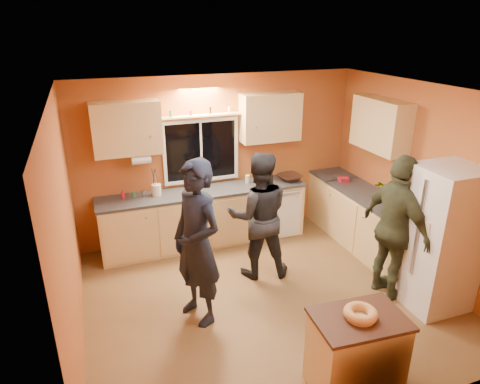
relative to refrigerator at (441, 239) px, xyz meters
name	(u,v)px	position (x,y,z in m)	size (l,w,h in m)	color
ground	(267,297)	(-1.89, 0.80, -0.90)	(4.50, 4.50, 0.00)	brown
room_shell	(266,168)	(-1.77, 1.21, 0.72)	(4.54, 4.04, 2.61)	#B6532E
back_counter	(227,214)	(-1.88, 2.50, -0.45)	(4.23, 0.62, 0.90)	#DCB573
right_counter	(374,226)	(0.06, 1.30, -0.45)	(0.62, 1.84, 0.90)	#DCB573
refrigerator	(441,239)	(0.00, 0.00, 0.00)	(0.72, 0.70, 1.80)	silver
island	(356,352)	(-1.70, -0.83, -0.49)	(0.88, 0.63, 0.82)	#DCB573
bundt_pastry	(361,313)	(-1.70, -0.83, -0.04)	(0.31, 0.31, 0.09)	#DEA55B
person_left	(197,244)	(-2.81, 0.72, 0.09)	(0.72, 0.47, 1.97)	black
person_center	(259,216)	(-1.79, 1.38, -0.01)	(0.86, 0.67, 1.77)	black
person_right	(396,229)	(-0.39, 0.33, 0.04)	(1.10, 0.46, 1.88)	#2B3220
mixing_bowl	(290,177)	(-0.79, 2.47, 0.05)	(0.38, 0.38, 0.09)	#331F11
utensil_crock	(156,190)	(-2.95, 2.56, 0.09)	(0.14, 0.14, 0.17)	beige
potted_plant	(384,189)	(0.13, 1.28, 0.16)	(0.28, 0.24, 0.31)	gray
red_box	(344,180)	(0.00, 2.10, 0.04)	(0.16, 0.12, 0.07)	#B51B29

